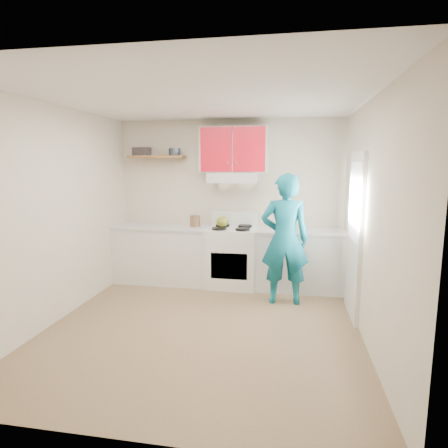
% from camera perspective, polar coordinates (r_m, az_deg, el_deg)
% --- Properties ---
extents(floor, '(3.80, 3.80, 0.00)m').
position_cam_1_polar(floor, '(4.61, -3.13, -15.31)').
color(floor, brown).
rests_on(floor, ground).
extents(ceiling, '(3.60, 3.80, 0.04)m').
position_cam_1_polar(ceiling, '(4.26, -3.45, 18.50)').
color(ceiling, white).
rests_on(ceiling, floor).
extents(back_wall, '(3.60, 0.04, 2.60)m').
position_cam_1_polar(back_wall, '(6.09, 0.81, 3.41)').
color(back_wall, beige).
rests_on(back_wall, floor).
extents(front_wall, '(3.60, 0.04, 2.60)m').
position_cam_1_polar(front_wall, '(2.46, -13.48, -5.33)').
color(front_wall, beige).
rests_on(front_wall, floor).
extents(left_wall, '(0.04, 3.80, 2.60)m').
position_cam_1_polar(left_wall, '(4.97, -23.93, 1.34)').
color(left_wall, beige).
rests_on(left_wall, floor).
extents(right_wall, '(0.04, 3.80, 2.60)m').
position_cam_1_polar(right_wall, '(4.21, 21.29, 0.24)').
color(right_wall, beige).
rests_on(right_wall, floor).
extents(door, '(0.05, 0.85, 2.05)m').
position_cam_1_polar(door, '(4.93, 19.26, -1.68)').
color(door, white).
rests_on(door, floor).
extents(door_glass, '(0.01, 0.55, 0.95)m').
position_cam_1_polar(door_glass, '(4.87, 19.21, 3.25)').
color(door_glass, white).
rests_on(door_glass, door).
extents(counter_left, '(1.52, 0.60, 0.90)m').
position_cam_1_polar(counter_left, '(6.20, -9.22, -4.58)').
color(counter_left, silver).
rests_on(counter_left, floor).
extents(counter_right, '(1.32, 0.60, 0.90)m').
position_cam_1_polar(counter_right, '(5.87, 11.42, -5.42)').
color(counter_right, silver).
rests_on(counter_right, floor).
extents(stove, '(0.76, 0.65, 0.92)m').
position_cam_1_polar(stove, '(5.91, 1.25, -5.06)').
color(stove, white).
rests_on(stove, floor).
extents(range_hood, '(0.76, 0.44, 0.15)m').
position_cam_1_polar(range_hood, '(5.83, 1.45, 7.04)').
color(range_hood, silver).
rests_on(range_hood, back_wall).
extents(upper_cabinets, '(1.02, 0.33, 0.70)m').
position_cam_1_polar(upper_cabinets, '(5.89, 1.55, 11.20)').
color(upper_cabinets, red).
rests_on(upper_cabinets, back_wall).
extents(shelf, '(0.90, 0.30, 0.04)m').
position_cam_1_polar(shelf, '(6.21, -10.10, 10.03)').
color(shelf, brown).
rests_on(shelf, back_wall).
extents(books, '(0.29, 0.25, 0.13)m').
position_cam_1_polar(books, '(6.28, -12.39, 10.70)').
color(books, '#393336').
rests_on(books, shelf).
extents(tin, '(0.19, 0.19, 0.11)m').
position_cam_1_polar(tin, '(6.12, -7.51, 10.80)').
color(tin, '#333D4C').
rests_on(tin, shelf).
extents(kettle, '(0.20, 0.20, 0.17)m').
position_cam_1_polar(kettle, '(5.93, -0.25, 0.36)').
color(kettle, olive).
rests_on(kettle, stove).
extents(crock, '(0.20, 0.20, 0.19)m').
position_cam_1_polar(crock, '(5.99, -4.43, 0.35)').
color(crock, brown).
rests_on(crock, counter_left).
extents(cutting_board, '(0.37, 0.30, 0.02)m').
position_cam_1_polar(cutting_board, '(5.77, 8.65, -0.94)').
color(cutting_board, olive).
rests_on(cutting_board, counter_right).
extents(silicone_mat, '(0.36, 0.33, 0.01)m').
position_cam_1_polar(silicone_mat, '(5.75, 15.00, -1.23)').
color(silicone_mat, red).
rests_on(silicone_mat, counter_right).
extents(person, '(0.69, 0.48, 1.79)m').
position_cam_1_polar(person, '(5.15, 9.22, -2.32)').
color(person, '#0D6579').
rests_on(person, floor).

